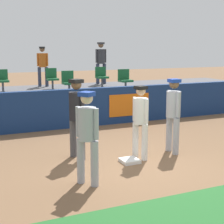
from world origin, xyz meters
TOP-DOWN VIEW (x-y plane):
  - ground_plane at (0.00, 0.00)m, footprint 60.00×60.00m
  - first_base at (-0.14, 0.19)m, footprint 0.40×0.40m
  - player_fielder_home at (0.21, 0.36)m, footprint 0.40×0.56m
  - player_runner_visitor at (-1.45, -0.63)m, footprint 0.47×0.47m
  - player_coach_visitor at (1.17, 0.45)m, footprint 0.37×0.51m
  - player_umpire at (-1.13, 0.96)m, footprint 0.45×0.50m
  - field_wall at (0.01, 4.08)m, footprint 18.00×0.26m
  - bleacher_platform at (0.00, 6.65)m, footprint 18.00×4.80m
  - seat_back_left at (-2.06, 7.32)m, footprint 0.45×0.44m
  - seat_back_center at (-0.11, 7.32)m, footprint 0.44×0.44m
  - seat_front_right at (2.31, 5.52)m, footprint 0.47×0.44m
  - seat_front_center at (0.05, 5.52)m, footprint 0.44×0.44m
  - seat_back_right at (2.06, 7.32)m, footprint 0.47×0.44m
  - spectator_hooded at (-0.25, 8.31)m, footprint 0.46×0.41m
  - spectator_capped at (2.44, 8.31)m, footprint 0.53×0.38m

SIDE VIEW (x-z plane):
  - ground_plane at x=0.00m, z-range 0.00..0.00m
  - first_base at x=-0.14m, z-range 0.00..0.08m
  - bleacher_platform at x=0.00m, z-range 0.00..0.91m
  - field_wall at x=0.01m, z-range 0.00..1.26m
  - player_fielder_home at x=0.21m, z-range 0.13..1.86m
  - player_runner_visitor at x=-1.45m, z-range 0.14..1.93m
  - player_coach_visitor at x=1.17m, z-range 0.15..1.98m
  - player_umpire at x=-1.13m, z-range 0.15..2.02m
  - seat_front_center at x=0.05m, z-range 0.96..1.80m
  - seat_back_center at x=-0.11m, z-range 0.96..1.80m
  - seat_back_left at x=-2.06m, z-range 0.96..1.80m
  - seat_front_right at x=2.31m, z-range 0.96..1.80m
  - seat_back_right at x=2.06m, z-range 0.96..1.80m
  - spectator_hooded at x=-0.25m, z-range 1.04..2.74m
  - spectator_capped at x=2.44m, z-range 1.06..2.95m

